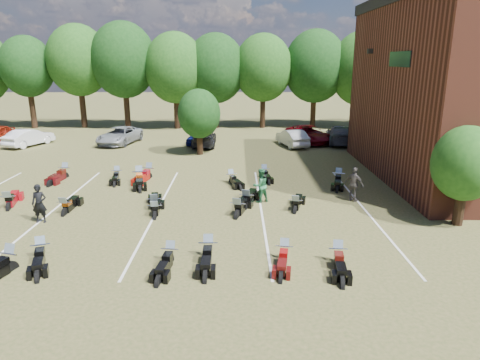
{
  "coord_description": "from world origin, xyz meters",
  "views": [
    {
      "loc": [
        0.86,
        -16.48,
        6.98
      ],
      "look_at": [
        0.98,
        4.0,
        1.2
      ],
      "focal_mm": 32.0,
      "sensor_mm": 36.0,
      "label": 1
    }
  ],
  "objects_px": {
    "person_black": "(39,204)",
    "motorcycle_14": "(65,178)",
    "motorcycle_7": "(9,209)",
    "car_4": "(200,136)",
    "person_grey": "(354,184)",
    "motorcycle_3": "(171,263)",
    "person_green": "(260,185)"
  },
  "relations": [
    {
      "from": "person_black",
      "to": "motorcycle_14",
      "type": "bearing_deg",
      "value": 100.78
    },
    {
      "from": "person_black",
      "to": "motorcycle_7",
      "type": "height_order",
      "value": "person_black"
    },
    {
      "from": "person_black",
      "to": "motorcycle_14",
      "type": "xyz_separation_m",
      "value": [
        -1.81,
        7.4,
        -0.87
      ]
    },
    {
      "from": "car_4",
      "to": "person_grey",
      "type": "height_order",
      "value": "person_grey"
    },
    {
      "from": "person_black",
      "to": "person_grey",
      "type": "relative_size",
      "value": 0.98
    },
    {
      "from": "person_black",
      "to": "motorcycle_14",
      "type": "height_order",
      "value": "person_black"
    },
    {
      "from": "motorcycle_3",
      "to": "car_4",
      "type": "bearing_deg",
      "value": 98.63
    },
    {
      "from": "motorcycle_3",
      "to": "motorcycle_14",
      "type": "distance_m",
      "value": 14.03
    },
    {
      "from": "person_black",
      "to": "motorcycle_3",
      "type": "height_order",
      "value": "person_black"
    },
    {
      "from": "person_green",
      "to": "motorcycle_3",
      "type": "relative_size",
      "value": 0.85
    },
    {
      "from": "motorcycle_3",
      "to": "motorcycle_7",
      "type": "relative_size",
      "value": 0.87
    },
    {
      "from": "person_black",
      "to": "motorcycle_7",
      "type": "relative_size",
      "value": 0.75
    },
    {
      "from": "person_black",
      "to": "person_grey",
      "type": "bearing_deg",
      "value": 8.1
    },
    {
      "from": "motorcycle_14",
      "to": "person_black",
      "type": "bearing_deg",
      "value": -69.52
    },
    {
      "from": "person_green",
      "to": "motorcycle_7",
      "type": "distance_m",
      "value": 12.29
    },
    {
      "from": "person_black",
      "to": "person_grey",
      "type": "distance_m",
      "value": 14.91
    },
    {
      "from": "motorcycle_7",
      "to": "car_4",
      "type": "bearing_deg",
      "value": -129.68
    },
    {
      "from": "person_green",
      "to": "person_grey",
      "type": "distance_m",
      "value": 4.75
    },
    {
      "from": "person_grey",
      "to": "motorcycle_14",
      "type": "xyz_separation_m",
      "value": [
        -16.45,
        4.53,
        -0.89
      ]
    },
    {
      "from": "car_4",
      "to": "person_black",
      "type": "bearing_deg",
      "value": -94.13
    },
    {
      "from": "person_grey",
      "to": "motorcycle_7",
      "type": "height_order",
      "value": "person_grey"
    },
    {
      "from": "person_black",
      "to": "motorcycle_7",
      "type": "xyz_separation_m",
      "value": [
        -2.34,
        1.74,
        -0.87
      ]
    },
    {
      "from": "car_4",
      "to": "person_black",
      "type": "distance_m",
      "value": 19.24
    },
    {
      "from": "motorcycle_14",
      "to": "car_4",
      "type": "bearing_deg",
      "value": 63.1
    },
    {
      "from": "car_4",
      "to": "person_green",
      "type": "bearing_deg",
      "value": -61.89
    },
    {
      "from": "person_black",
      "to": "motorcycle_3",
      "type": "xyz_separation_m",
      "value": [
        6.34,
        -4.02,
        -0.87
      ]
    },
    {
      "from": "motorcycle_7",
      "to": "person_green",
      "type": "bearing_deg",
      "value": 170.36
    },
    {
      "from": "person_green",
      "to": "motorcycle_14",
      "type": "height_order",
      "value": "person_green"
    },
    {
      "from": "motorcycle_7",
      "to": "motorcycle_14",
      "type": "height_order",
      "value": "motorcycle_14"
    },
    {
      "from": "motorcycle_3",
      "to": "motorcycle_7",
      "type": "bearing_deg",
      "value": 153.0
    },
    {
      "from": "person_black",
      "to": "person_green",
      "type": "relative_size",
      "value": 1.0
    },
    {
      "from": "motorcycle_14",
      "to": "motorcycle_3",
      "type": "bearing_deg",
      "value": -47.75
    }
  ]
}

